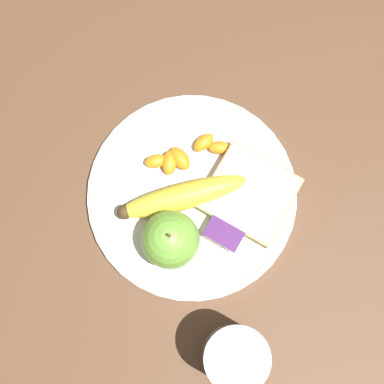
% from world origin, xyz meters
% --- Properties ---
extents(ground_plane, '(3.00, 3.00, 0.00)m').
position_xyz_m(ground_plane, '(0.00, 0.00, 0.00)').
color(ground_plane, brown).
extents(plate, '(0.27, 0.27, 0.01)m').
position_xyz_m(plate, '(0.00, 0.00, 0.01)').
color(plate, silver).
rests_on(plate, ground_plane).
extents(juice_glass, '(0.08, 0.08, 0.10)m').
position_xyz_m(juice_glass, '(0.14, -0.15, 0.05)').
color(juice_glass, silver).
rests_on(juice_glass, ground_plane).
extents(apple, '(0.07, 0.07, 0.08)m').
position_xyz_m(apple, '(0.01, -0.07, 0.05)').
color(apple, '#72B23D').
rests_on(apple, plate).
extents(banana, '(0.14, 0.14, 0.03)m').
position_xyz_m(banana, '(-0.01, -0.01, 0.03)').
color(banana, yellow).
rests_on(banana, plate).
extents(bread_slice, '(0.10, 0.10, 0.02)m').
position_xyz_m(bread_slice, '(0.06, 0.04, 0.02)').
color(bread_slice, tan).
rests_on(bread_slice, plate).
extents(fork, '(0.16, 0.04, 0.00)m').
position_xyz_m(fork, '(-0.01, 0.01, 0.01)').
color(fork, silver).
rests_on(fork, plate).
extents(jam_packet, '(0.05, 0.04, 0.02)m').
position_xyz_m(jam_packet, '(0.06, -0.02, 0.02)').
color(jam_packet, white).
rests_on(jam_packet, plate).
extents(orange_segment_0, '(0.03, 0.04, 0.02)m').
position_xyz_m(orange_segment_0, '(-0.05, 0.02, 0.02)').
color(orange_segment_0, orange).
rests_on(orange_segment_0, plate).
extents(orange_segment_1, '(0.03, 0.03, 0.02)m').
position_xyz_m(orange_segment_1, '(-0.00, 0.07, 0.02)').
color(orange_segment_1, orange).
rests_on(orange_segment_1, plate).
extents(orange_segment_2, '(0.03, 0.03, 0.02)m').
position_xyz_m(orange_segment_2, '(-0.06, 0.01, 0.02)').
color(orange_segment_2, orange).
rests_on(orange_segment_2, plate).
extents(orange_segment_3, '(0.04, 0.03, 0.02)m').
position_xyz_m(orange_segment_3, '(-0.04, 0.03, 0.02)').
color(orange_segment_3, orange).
rests_on(orange_segment_3, plate).
extents(orange_segment_4, '(0.03, 0.03, 0.02)m').
position_xyz_m(orange_segment_4, '(-0.02, 0.07, 0.02)').
color(orange_segment_4, orange).
rests_on(orange_segment_4, plate).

